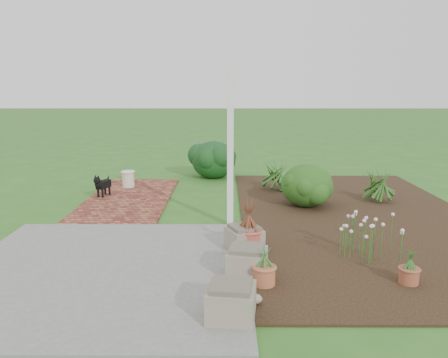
{
  "coord_description": "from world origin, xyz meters",
  "views": [
    {
      "loc": [
        0.22,
        -6.7,
        2.2
      ],
      "look_at": [
        0.2,
        0.4,
        0.7
      ],
      "focal_mm": 35.0,
      "sensor_mm": 36.0,
      "label": 1
    }
  ],
  "objects_px": {
    "black_dog": "(102,184)",
    "cream_ceramic_urn": "(128,179)",
    "stone_trough_near": "(231,303)",
    "evergreen_shrub": "(307,184)"
  },
  "relations": [
    {
      "from": "black_dog",
      "to": "cream_ceramic_urn",
      "type": "relative_size",
      "value": 1.39
    },
    {
      "from": "stone_trough_near",
      "to": "cream_ceramic_urn",
      "type": "distance_m",
      "value": 5.97
    },
    {
      "from": "stone_trough_near",
      "to": "cream_ceramic_urn",
      "type": "relative_size",
      "value": 1.28
    },
    {
      "from": "cream_ceramic_urn",
      "to": "evergreen_shrub",
      "type": "bearing_deg",
      "value": -21.88
    },
    {
      "from": "stone_trough_near",
      "to": "black_dog",
      "type": "height_order",
      "value": "black_dog"
    },
    {
      "from": "stone_trough_near",
      "to": "evergreen_shrub",
      "type": "distance_m",
      "value": 4.34
    },
    {
      "from": "stone_trough_near",
      "to": "evergreen_shrub",
      "type": "height_order",
      "value": "evergreen_shrub"
    },
    {
      "from": "cream_ceramic_urn",
      "to": "stone_trough_near",
      "type": "bearing_deg",
      "value": -68.41
    },
    {
      "from": "cream_ceramic_urn",
      "to": "black_dog",
      "type": "bearing_deg",
      "value": -111.37
    },
    {
      "from": "black_dog",
      "to": "evergreen_shrub",
      "type": "xyz_separation_m",
      "value": [
        3.99,
        -0.62,
        0.14
      ]
    }
  ]
}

